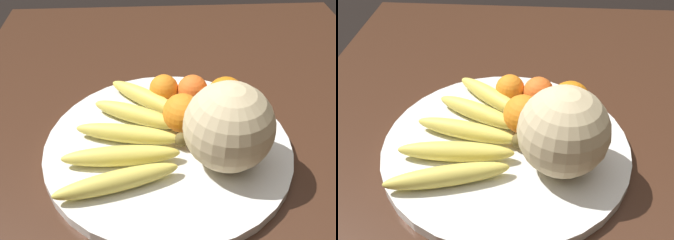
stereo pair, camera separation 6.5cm
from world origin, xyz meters
The scene contains 9 objects.
kitchen_table centered at (0.00, 0.00, 0.63)m, with size 1.21×0.95×0.73m.
fruit_bowl centered at (0.04, -0.04, 0.74)m, with size 0.43×0.43×0.02m.
melon centered at (0.08, 0.05, 0.82)m, with size 0.14×0.14×0.14m.
banana_bunch centered at (0.03, -0.11, 0.77)m, with size 0.32×0.22×0.03m.
orange_front_left centered at (-0.04, 0.07, 0.79)m, with size 0.07×0.07×0.07m.
orange_front_right centered at (0.00, -0.02, 0.79)m, with size 0.07×0.07×0.07m.
orange_mid_center centered at (-0.09, -0.05, 0.78)m, with size 0.06×0.06×0.06m.
orange_back_left centered at (-0.08, 0.01, 0.78)m, with size 0.06×0.06×0.06m.
produce_tag centered at (-0.05, -0.02, 0.75)m, with size 0.10×0.06×0.00m.
Camera 1 is at (0.54, -0.07, 1.21)m, focal length 42.00 mm.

